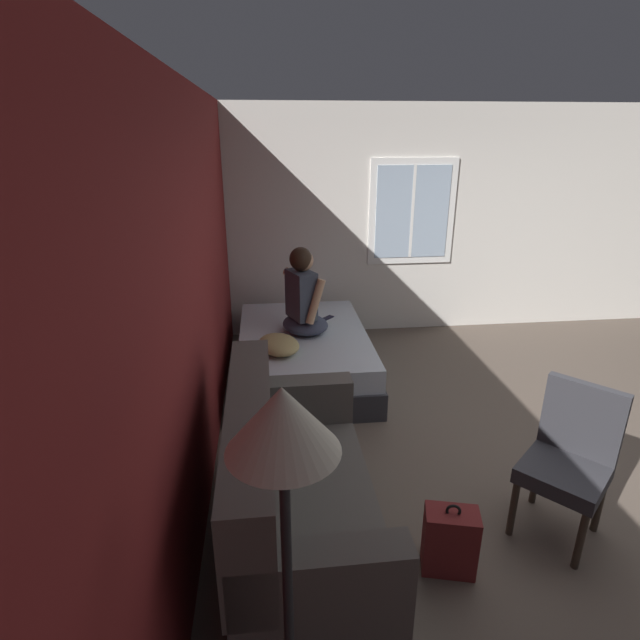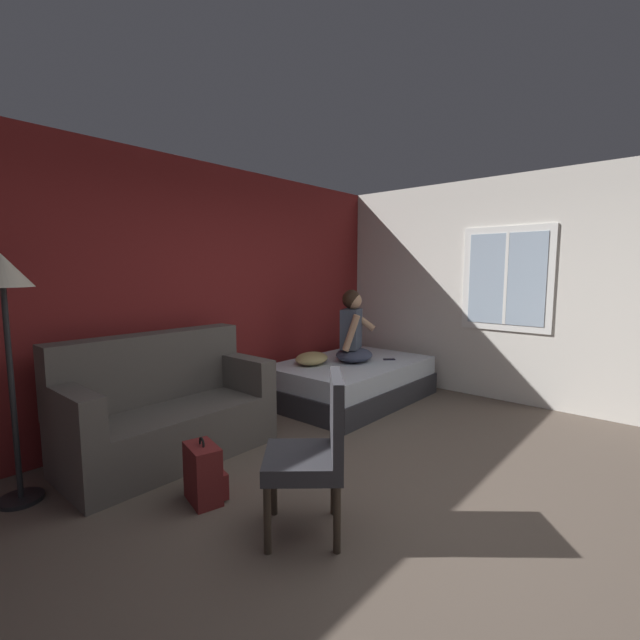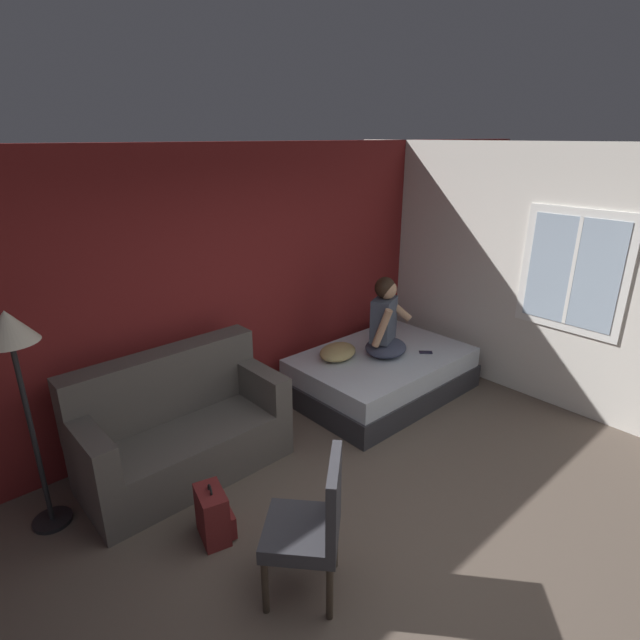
% 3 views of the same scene
% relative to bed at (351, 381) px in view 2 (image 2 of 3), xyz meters
% --- Properties ---
extents(ground_plane, '(40.00, 40.00, 0.00)m').
position_rel_bed_xyz_m(ground_plane, '(-1.70, -1.81, -0.24)').
color(ground_plane, brown).
extents(wall_back_accent, '(10.77, 0.16, 2.70)m').
position_rel_bed_xyz_m(wall_back_accent, '(-1.70, 0.87, 1.11)').
color(wall_back_accent, maroon).
rests_on(wall_back_accent, ground).
extents(wall_side_with_window, '(0.19, 6.60, 2.70)m').
position_rel_bed_xyz_m(wall_side_with_window, '(1.27, -1.80, 1.12)').
color(wall_side_with_window, silver).
rests_on(wall_side_with_window, ground).
extents(bed, '(1.96, 1.32, 0.48)m').
position_rel_bed_xyz_m(bed, '(0.00, 0.00, 0.00)').
color(bed, '#2D2D33').
rests_on(bed, ground).
extents(couch, '(1.70, 0.83, 1.04)m').
position_rel_bed_xyz_m(couch, '(-2.32, 0.25, 0.16)').
color(couch, '#514C47').
rests_on(couch, ground).
extents(side_chair, '(0.65, 0.65, 0.98)m').
position_rel_bed_xyz_m(side_chair, '(-2.30, -1.45, 0.30)').
color(side_chair, '#382D23').
rests_on(side_chair, ground).
extents(person_seated, '(0.65, 0.61, 0.88)m').
position_rel_bed_xyz_m(person_seated, '(0.01, -0.01, 0.60)').
color(person_seated, '#383D51').
rests_on(person_seated, bed).
extents(backpack, '(0.29, 0.33, 0.46)m').
position_rel_bed_xyz_m(backpack, '(-2.54, -0.64, -0.04)').
color(backpack, maroon).
rests_on(backpack, ground).
extents(throw_pillow, '(0.57, 0.50, 0.14)m').
position_rel_bed_xyz_m(throw_pillow, '(-0.44, 0.26, 0.31)').
color(throw_pillow, tan).
rests_on(throw_pillow, bed).
extents(cell_phone, '(0.15, 0.15, 0.01)m').
position_rel_bed_xyz_m(cell_phone, '(0.38, -0.30, 0.25)').
color(cell_phone, black).
rests_on(cell_phone, bed).
extents(floor_lamp, '(0.36, 0.36, 1.70)m').
position_rel_bed_xyz_m(floor_lamp, '(-3.38, 0.31, 1.19)').
color(floor_lamp, black).
rests_on(floor_lamp, ground).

